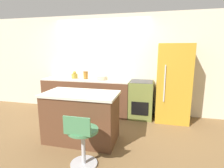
# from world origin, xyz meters

# --- Properties ---
(ground_plane) EXTENTS (14.00, 14.00, 0.00)m
(ground_plane) POSITION_xyz_m (0.00, 0.00, 0.00)
(ground_plane) COLOR brown
(wall_back) EXTENTS (8.00, 0.06, 2.60)m
(wall_back) POSITION_xyz_m (0.00, 0.65, 1.30)
(wall_back) COLOR beige
(wall_back) RESTS_ON ground_plane
(back_counter) EXTENTS (2.35, 0.60, 0.93)m
(back_counter) POSITION_xyz_m (-0.35, 0.32, 0.46)
(back_counter) COLOR brown
(back_counter) RESTS_ON ground_plane
(kitchen_island) EXTENTS (1.36, 0.75, 0.92)m
(kitchen_island) POSITION_xyz_m (0.13, -1.11, 0.46)
(kitchen_island) COLOR brown
(kitchen_island) RESTS_ON ground_plane
(oven_range) EXTENTS (0.57, 0.61, 0.93)m
(oven_range) POSITION_xyz_m (1.12, 0.32, 0.46)
(oven_range) COLOR olive
(oven_range) RESTS_ON ground_plane
(refrigerator) EXTENTS (0.75, 0.67, 1.83)m
(refrigerator) POSITION_xyz_m (1.85, 0.30, 0.92)
(refrigerator) COLOR gold
(refrigerator) RESTS_ON ground_plane
(stool_chair) EXTENTS (0.45, 0.45, 0.83)m
(stool_chair) POSITION_xyz_m (0.45, -1.83, 0.41)
(stool_chair) COLOR #B7B7BC
(stool_chair) RESTS_ON ground_plane
(kettle) EXTENTS (0.17, 0.17, 0.20)m
(kettle) POSITION_xyz_m (-0.68, 0.34, 1.01)
(kettle) COLOR #B29333
(kettle) RESTS_ON back_counter
(mixing_bowl) EXTENTS (0.28, 0.28, 0.09)m
(mixing_bowl) POSITION_xyz_m (0.10, 0.34, 0.98)
(mixing_bowl) COLOR #C1B28E
(mixing_bowl) RESTS_ON back_counter
(canister_jar) EXTENTS (0.13, 0.13, 0.20)m
(canister_jar) POSITION_xyz_m (-0.36, 0.34, 1.03)
(canister_jar) COLOR #9E6623
(canister_jar) RESTS_ON back_counter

